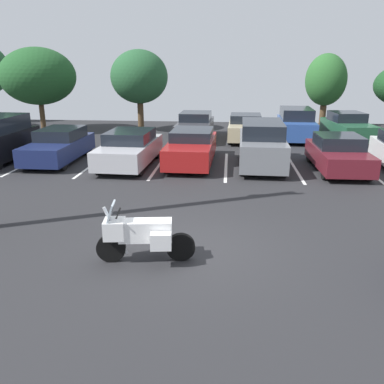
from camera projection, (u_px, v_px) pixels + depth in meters
ground at (191, 250)px, 9.58m from camera, size 44.00×44.00×0.10m
motorcycle_touring at (142, 234)px, 8.74m from camera, size 2.16×0.97×1.37m
parking_stripes at (192, 165)px, 17.33m from camera, size 20.27×5.08×0.01m
car_navy at (59, 146)px, 17.95m from camera, size 1.81×4.52×1.43m
car_silver at (130, 148)px, 17.16m from camera, size 2.08×4.73×1.48m
car_red at (192, 147)px, 17.48m from camera, size 1.97×4.93×1.46m
car_grey at (262, 144)px, 16.96m from camera, size 1.94×4.68×1.86m
car_maroon at (338, 154)px, 16.35m from camera, size 1.88×4.30×1.44m
car_far_charcoal at (195, 126)px, 23.39m from camera, size 1.96×4.92×1.51m
car_far_champagne at (245, 128)px, 23.03m from camera, size 1.99×4.47×1.43m
car_far_blue at (296, 124)px, 23.09m from camera, size 2.02×4.58×1.77m
car_far_green at (348, 127)px, 22.81m from camera, size 2.25×4.53×1.57m
tree_center at (139, 77)px, 25.40m from camera, size 3.59×3.59×5.05m
tree_center_right at (38, 76)px, 25.17m from camera, size 4.63×4.63×5.18m
tree_center_left at (326, 80)px, 27.55m from camera, size 2.77×2.77×4.87m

